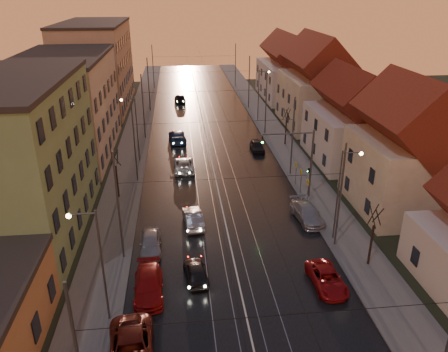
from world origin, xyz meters
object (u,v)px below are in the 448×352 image
object	(u,v)px
driving_car_1	(193,218)
parked_left_3	(151,243)
driving_car_2	(184,165)
parked_left_1	(131,350)
parked_left_2	(149,285)
street_lamp_3	(261,90)
street_lamp_0	(96,256)
street_lamp_1	(342,187)
parked_right_1	(307,213)
driving_car_3	(177,136)
traffic_light_mast	(302,156)
driving_car_4	(180,98)
street_lamp_2	(134,123)
driving_car_0	(196,272)
parked_right_0	(327,279)
parked_right_2	(257,146)

from	to	relation	value
driving_car_1	parked_left_3	bearing A→B (deg)	40.10
driving_car_2	parked_left_1	size ratio (longest dim) A/B	0.89
driving_car_2	parked_left_2	distance (m)	22.37
street_lamp_3	parked_left_2	size ratio (longest dim) A/B	1.63
parked_left_1	street_lamp_0	bearing A→B (deg)	115.31
street_lamp_1	parked_right_1	xyz separation A→B (m)	(-1.60, 3.46, -4.17)
parked_right_1	driving_car_1	bearing A→B (deg)	173.28
driving_car_3	parked_left_3	xyz separation A→B (m)	(-2.43, -27.10, -0.06)
traffic_light_mast	street_lamp_0	bearing A→B (deg)	-136.90
street_lamp_3	driving_car_2	distance (m)	23.51
traffic_light_mast	parked_left_1	distance (m)	24.96
driving_car_4	street_lamp_2	bearing A→B (deg)	73.16
driving_car_4	parked_left_1	xyz separation A→B (m)	(-3.70, -61.06, 0.01)
driving_car_1	parked_left_1	distance (m)	15.71
driving_car_0	street_lamp_0	bearing A→B (deg)	24.14
street_lamp_3	driving_car_1	distance (m)	34.79
parked_right_1	parked_right_0	bearing A→B (deg)	-103.61
traffic_light_mast	parked_left_1	bearing A→B (deg)	-127.64
traffic_light_mast	parked_right_1	xyz separation A→B (m)	(-0.49, -4.54, -3.88)
street_lamp_1	street_lamp_3	bearing A→B (deg)	90.00
parked_right_0	street_lamp_0	bearing A→B (deg)	-175.28
parked_left_2	parked_left_3	world-z (taller)	parked_left_3
driving_car_1	driving_car_3	bearing A→B (deg)	-92.96
street_lamp_1	street_lamp_3	size ratio (longest dim) A/B	1.00
street_lamp_0	street_lamp_3	size ratio (longest dim) A/B	1.00
driving_car_4	parked_right_2	distance (m)	29.02
traffic_light_mast	driving_car_0	world-z (taller)	traffic_light_mast
street_lamp_1	driving_car_4	bearing A→B (deg)	104.14
street_lamp_0	driving_car_2	world-z (taller)	street_lamp_0
street_lamp_0	driving_car_4	size ratio (longest dim) A/B	1.78
parked_right_1	street_lamp_2	bearing A→B (deg)	129.30
street_lamp_0	traffic_light_mast	distance (m)	23.42
traffic_light_mast	driving_car_3	size ratio (longest dim) A/B	1.34
traffic_light_mast	parked_right_0	xyz separation A→B (m)	(-1.79, -14.10, -3.98)
street_lamp_2	driving_car_2	world-z (taller)	street_lamp_2
driving_car_0	traffic_light_mast	bearing A→B (deg)	-139.24
street_lamp_1	street_lamp_2	xyz separation A→B (m)	(-18.21, 20.00, 0.00)
traffic_light_mast	parked_right_0	bearing A→B (deg)	-97.25
street_lamp_2	parked_right_2	distance (m)	16.01
street_lamp_2	driving_car_4	xyz separation A→B (m)	(5.74, 29.52, -4.12)
street_lamp_2	parked_left_2	bearing A→B (deg)	-83.97
parked_right_0	parked_right_2	xyz separation A→B (m)	(0.00, 28.23, 0.06)
driving_car_4	parked_left_1	bearing A→B (deg)	80.69
parked_left_3	driving_car_0	bearing A→B (deg)	-51.98
street_lamp_2	driving_car_2	xyz separation A→B (m)	(5.68, -3.44, -4.20)
street_lamp_1	street_lamp_2	size ratio (longest dim) A/B	1.00
street_lamp_3	driving_car_3	distance (m)	16.48
traffic_light_mast	driving_car_1	world-z (taller)	traffic_light_mast
street_lamp_1	driving_car_2	xyz separation A→B (m)	(-12.53, 16.56, -4.20)
driving_car_3	parked_right_1	size ratio (longest dim) A/B	1.09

